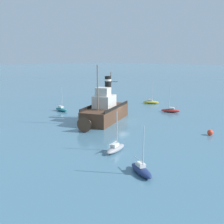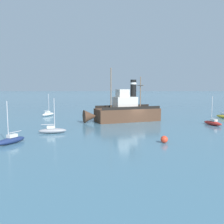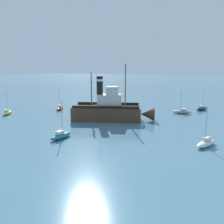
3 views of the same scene
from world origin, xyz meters
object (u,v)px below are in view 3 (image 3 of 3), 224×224
old_tugboat (110,110)px  sailboat_teal (61,135)px  sailboat_navy (202,108)px  sailboat_yellow (7,112)px  mooring_buoy (127,103)px  sailboat_red (60,108)px  sailboat_white (206,143)px  sailboat_grey (182,112)px

old_tugboat → sailboat_teal: (12.97, -0.77, -1.40)m
sailboat_navy → sailboat_yellow: size_ratio=1.00×
sailboat_navy → sailboat_yellow: bearing=-57.1°
old_tugboat → sailboat_yellow: bearing=-78.0°
sailboat_navy → sailboat_teal: (30.94, -14.44, 0.00)m
sailboat_navy → mooring_buoy: bearing=-88.2°
sailboat_red → sailboat_white: same height
mooring_buoy → sailboat_grey: bearing=69.0°
sailboat_red → sailboat_yellow: (8.95, -6.07, 0.00)m
sailboat_yellow → mooring_buoy: 27.61m
sailboat_teal → sailboat_navy: bearing=155.0°
sailboat_yellow → sailboat_white: 37.75m
old_tugboat → mooring_buoy: 17.91m
sailboat_navy → sailboat_red: (13.43, -28.47, 0.00)m
sailboat_red → sailboat_navy: bearing=115.3°
sailboat_red → sailboat_yellow: size_ratio=1.00×
sailboat_grey → sailboat_navy: bearing=152.7°
sailboat_red → sailboat_yellow: same height
sailboat_white → sailboat_red: bearing=-111.6°
sailboat_red → mooring_buoy: sailboat_red is taller
old_tugboat → sailboat_navy: 22.62m
sailboat_red → mooring_buoy: bearing=139.9°
sailboat_navy → sailboat_teal: same height
sailboat_navy → mooring_buoy: 17.64m
old_tugboat → sailboat_white: 18.55m
sailboat_teal → mooring_buoy: bearing=-174.0°
sailboat_grey → sailboat_red: bearing=-73.9°
sailboat_teal → sailboat_grey: same height
sailboat_navy → mooring_buoy: size_ratio=5.84×
sailboat_red → sailboat_white: size_ratio=1.00×
old_tugboat → sailboat_navy: old_tugboat is taller
sailboat_yellow → mooring_buoy: sailboat_yellow is taller
sailboat_red → sailboat_grey: (-7.32, 25.31, 0.00)m
sailboat_white → mooring_buoy: size_ratio=5.84×
old_tugboat → sailboat_yellow: old_tugboat is taller
sailboat_navy → sailboat_yellow: (22.38, -34.54, 0.00)m
sailboat_navy → sailboat_red: same height
old_tugboat → sailboat_navy: (-17.97, 13.67, -1.40)m
old_tugboat → sailboat_grey: (-11.85, 10.51, -1.40)m
old_tugboat → sailboat_yellow: size_ratio=2.99×
sailboat_grey → sailboat_white: bearing=17.4°
sailboat_red → sailboat_teal: size_ratio=1.00×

